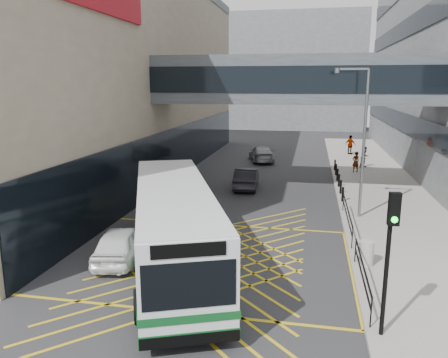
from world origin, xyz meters
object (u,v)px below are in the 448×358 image
Objects in this scene: pedestrian_c at (350,145)px; street_lamp at (361,134)px; traffic_light at (390,245)px; bus at (174,224)px; pedestrian_b at (365,157)px; pedestrian_a at (356,162)px; litter_bin at (366,253)px; car_dark at (247,178)px; car_silver at (261,153)px; car_white at (120,243)px.

street_lamp is at bearing 122.41° from pedestrian_c.
bus is at bearing 146.74° from traffic_light.
street_lamp is 22.33m from pedestrian_c.
pedestrian_c is at bearing 59.29° from pedestrian_b.
litter_bin is at bearing 61.63° from pedestrian_a.
pedestrian_b reaches higher than pedestrian_a.
car_dark is 0.94× the size of car_silver.
car_silver is 0.63× the size of street_lamp.
bus is at bearing -169.97° from litter_bin.
traffic_light is at bearing 123.14° from pedestrian_c.
car_white is 25.74m from pedestrian_b.
pedestrian_a reaches higher than car_dark.
traffic_light is 2.23× the size of pedestrian_c.
pedestrian_b is at bearing 84.04° from litter_bin.
bus reaches higher than pedestrian_c.
pedestrian_c is (1.62, 28.70, 0.47)m from litter_bin.
pedestrian_c is at bearing -116.48° from pedestrian_a.
pedestrian_a is at bearing 137.29° from car_silver.
litter_bin is at bearing -90.30° from street_lamp.
car_white is 13.44m from street_lamp.
car_silver is 29.83m from traffic_light.
pedestrian_a is at bearing 86.52° from street_lamp.
car_silver is 2.56× the size of pedestrian_c.
traffic_light is at bearing 106.42° from car_dark.
street_lamp reaches higher than car_white.
car_white reaches higher than litter_bin.
car_silver is at bearing 130.80° from pedestrian_b.
pedestrian_c is at bearing -163.90° from car_silver.
street_lamp reaches higher than pedestrian_a.
pedestrian_b is at bearing 83.65° from street_lamp.
car_dark is 11.12m from car_silver.
bus is 1.55× the size of street_lamp.
car_silver is 2.75× the size of pedestrian_b.
pedestrian_b is at bearing -138.96° from car_dark.
car_silver is at bearing 66.96° from bus.
litter_bin is (6.71, -12.64, -0.07)m from car_dark.
pedestrian_a is 2.51m from pedestrian_b.
car_white is at bearing -174.09° from litter_bin.
car_white is 14.08m from car_dark.
pedestrian_b is 0.93× the size of pedestrian_c.
pedestrian_a is at bearing 45.13° from bus.
litter_bin is 21.69m from pedestrian_b.
car_white is at bearing 68.89° from car_silver.
traffic_light is 26.95m from pedestrian_b.
bus is 31.43m from pedestrian_c.
bus is 2.47× the size of car_silver.
pedestrian_b is (2.04, 14.87, -3.60)m from street_lamp.
bus is 14.05m from car_dark.
car_silver is 9.88m from pedestrian_c.
car_silver is 24.75m from litter_bin.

